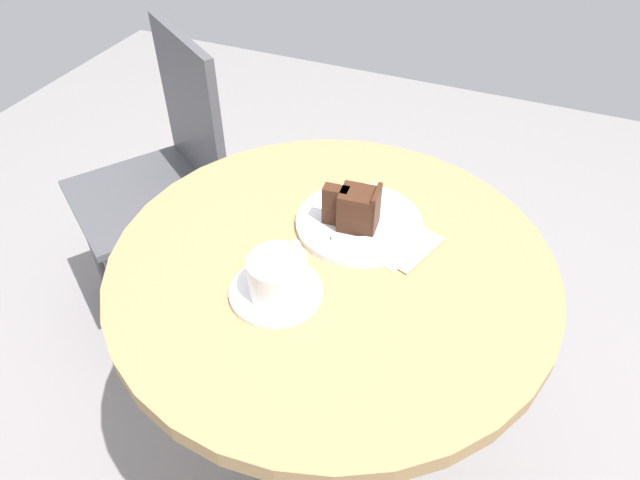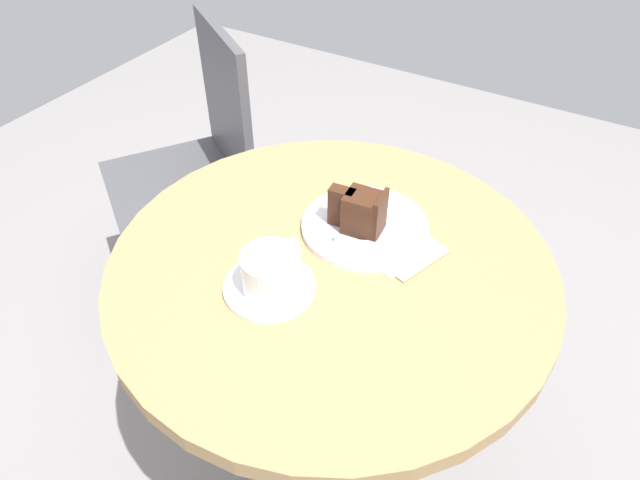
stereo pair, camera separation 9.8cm
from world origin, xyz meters
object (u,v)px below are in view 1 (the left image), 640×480
at_px(fork, 342,239).
at_px(coffee_cup, 278,275).
at_px(cake_slice, 356,209).
at_px(cake_plate, 359,223).
at_px(teaspoon, 302,297).
at_px(cafe_chair, 168,165).
at_px(saucer, 276,291).
at_px(napkin, 395,239).

bearing_deg(fork, coffee_cup, 46.64).
relative_size(cake_slice, fork, 0.75).
bearing_deg(cake_plate, teaspoon, 174.91).
xyz_separation_m(coffee_cup, cafe_chair, (0.49, 0.60, -0.26)).
relative_size(saucer, coffee_cup, 1.18).
bearing_deg(cake_slice, cake_plate, -6.66).
xyz_separation_m(teaspoon, cafe_chair, (0.49, 0.64, -0.22)).
relative_size(saucer, cafe_chair, 0.18).
bearing_deg(teaspoon, cake_plate, 145.30).
bearing_deg(cake_plate, fork, 172.06).
bearing_deg(cafe_chair, teaspoon, -3.38).
relative_size(coffee_cup, teaspoon, 1.40).
bearing_deg(cafe_chair, napkin, 12.85).
xyz_separation_m(cake_plate, cake_slice, (-0.02, 0.00, 0.05)).
bearing_deg(cafe_chair, cake_plate, 11.55).
bearing_deg(fork, teaspoon, 60.85).
distance_m(saucer, fork, 0.16).
xyz_separation_m(cake_plate, fork, (-0.06, 0.01, 0.01)).
relative_size(napkin, cafe_chair, 0.21).
relative_size(teaspoon, cake_plate, 0.39).
relative_size(saucer, teaspoon, 1.66).
relative_size(teaspoon, cake_slice, 0.89).
xyz_separation_m(coffee_cup, fork, (0.15, -0.05, -0.03)).
bearing_deg(cake_plate, cake_slice, 173.34).
bearing_deg(coffee_cup, fork, -18.09).
height_order(napkin, cafe_chair, cafe_chair).
xyz_separation_m(teaspoon, napkin, (0.20, -0.09, -0.01)).
distance_m(saucer, cake_slice, 0.21).
xyz_separation_m(saucer, teaspoon, (0.00, -0.05, 0.01)).
relative_size(teaspoon, napkin, 0.52).
height_order(saucer, napkin, saucer).
distance_m(teaspoon, napkin, 0.23).
height_order(saucer, fork, fork).
height_order(cake_slice, cafe_chair, cafe_chair).
bearing_deg(cake_slice, cafe_chair, 65.81).
relative_size(saucer, napkin, 0.86).
distance_m(coffee_cup, cake_plate, 0.23).
relative_size(cake_slice, napkin, 0.58).
xyz_separation_m(napkin, cafe_chair, (0.29, 0.73, -0.21)).
bearing_deg(coffee_cup, cake_slice, -15.86).
height_order(teaspoon, fork, fork).
xyz_separation_m(cake_plate, napkin, (-0.01, -0.08, -0.00)).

